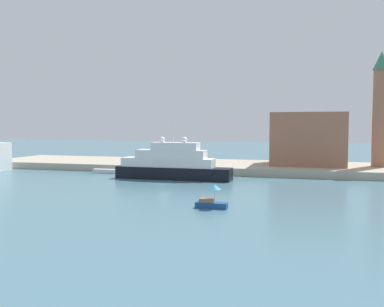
{
  "coord_description": "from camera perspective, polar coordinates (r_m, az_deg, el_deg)",
  "views": [
    {
      "loc": [
        26.1,
        -71.56,
        10.8
      ],
      "look_at": [
        3.75,
        6.0,
        5.36
      ],
      "focal_mm": 39.09,
      "sensor_mm": 36.0,
      "label": 1
    }
  ],
  "objects": [
    {
      "name": "large_yacht",
      "position": [
        84.05,
        -2.79,
        -1.52
      ],
      "size": [
        23.62,
        4.23,
        11.28
      ],
      "color": "black",
      "rests_on": "ground"
    },
    {
      "name": "quay_dock",
      "position": [
        103.18,
        1.35,
        -1.7
      ],
      "size": [
        110.0,
        23.53,
        1.63
      ],
      "primitive_type": "cube",
      "color": "#ADA38E",
      "rests_on": "ground"
    },
    {
      "name": "mooring_bollard",
      "position": [
        93.81,
        -2.02,
        -1.52
      ],
      "size": [
        0.49,
        0.49,
        0.76
      ],
      "primitive_type": "cylinder",
      "color": "black",
      "rests_on": "quay_dock"
    },
    {
      "name": "small_motorboat",
      "position": [
        54.85,
        2.69,
        -6.33
      ],
      "size": [
        4.17,
        1.76,
        3.13
      ],
      "color": "navy",
      "rests_on": "ground"
    },
    {
      "name": "parked_car",
      "position": [
        105.01,
        -7.53,
        -0.87
      ],
      "size": [
        4.45,
        1.86,
        1.36
      ],
      "color": "#1E4C99",
      "rests_on": "quay_dock"
    },
    {
      "name": "person_figure",
      "position": [
        103.16,
        -5.73,
        -0.84
      ],
      "size": [
        0.36,
        0.36,
        1.62
      ],
      "color": "#334C8C",
      "rests_on": "quay_dock"
    },
    {
      "name": "ground",
      "position": [
        76.93,
        -3.93,
        -4.23
      ],
      "size": [
        400.0,
        400.0,
        0.0
      ],
      "primitive_type": "plane",
      "color": "slate"
    },
    {
      "name": "work_barge",
      "position": [
        96.39,
        -11.65,
        -2.38
      ],
      "size": [
        6.02,
        1.41,
        0.94
      ],
      "primitive_type": "cube",
      "color": "silver",
      "rests_on": "ground"
    },
    {
      "name": "harbor_building",
      "position": [
        101.14,
        15.57,
        1.95
      ],
      "size": [
        16.51,
        14.39,
        12.1
      ],
      "primitive_type": "cube",
      "color": "#9E664C",
      "rests_on": "quay_dock"
    },
    {
      "name": "bell_tower",
      "position": [
        101.55,
        24.32,
        6.1
      ],
      "size": [
        3.71,
        3.71,
        25.39
      ],
      "color": "#9E664C",
      "rests_on": "quay_dock"
    }
  ]
}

